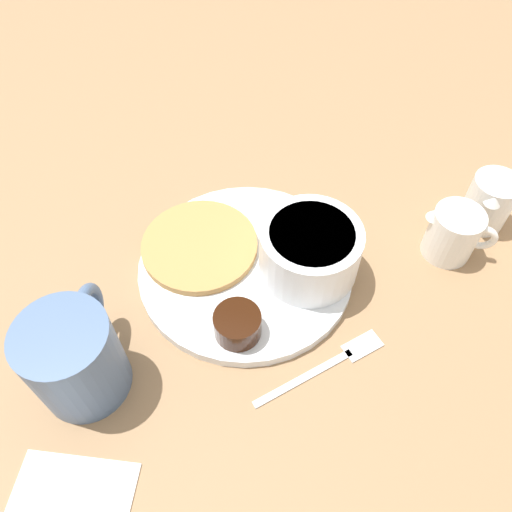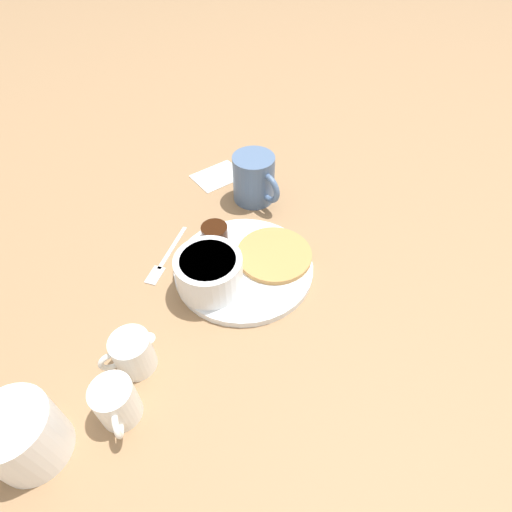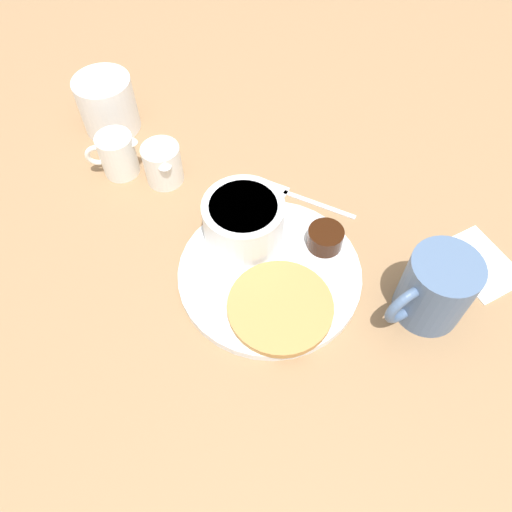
# 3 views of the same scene
# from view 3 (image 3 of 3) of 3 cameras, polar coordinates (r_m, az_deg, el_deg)

# --- Properties ---
(ground_plane) EXTENTS (4.00, 4.00, 0.00)m
(ground_plane) POSITION_cam_3_polar(r_m,az_deg,el_deg) (0.64, 1.56, -2.28)
(ground_plane) COLOR #93704C
(plate) EXTENTS (0.23, 0.23, 0.01)m
(plate) POSITION_cam_3_polar(r_m,az_deg,el_deg) (0.63, 1.57, -1.99)
(plate) COLOR white
(plate) RESTS_ON ground_plane
(pancake_stack) EXTENTS (0.13, 0.13, 0.01)m
(pancake_stack) POSITION_cam_3_polar(r_m,az_deg,el_deg) (0.60, 2.79, -5.83)
(pancake_stack) COLOR #B78447
(pancake_stack) RESTS_ON plate
(bowl) EXTENTS (0.10, 0.10, 0.06)m
(bowl) POSITION_cam_3_polar(r_m,az_deg,el_deg) (0.63, -1.43, 4.21)
(bowl) COLOR white
(bowl) RESTS_ON plate
(syrup_cup) EXTENTS (0.05, 0.05, 0.03)m
(syrup_cup) POSITION_cam_3_polar(r_m,az_deg,el_deg) (0.64, 7.91, 2.06)
(syrup_cup) COLOR black
(syrup_cup) RESTS_ON plate
(butter_ramekin) EXTENTS (0.05, 0.05, 0.04)m
(butter_ramekin) POSITION_cam_3_polar(r_m,az_deg,el_deg) (0.66, -0.99, 4.57)
(butter_ramekin) COLOR white
(butter_ramekin) RESTS_ON plate
(coffee_mug) EXTENTS (0.08, 0.11, 0.09)m
(coffee_mug) POSITION_cam_3_polar(r_m,az_deg,el_deg) (0.61, 19.72, -3.58)
(coffee_mug) COLOR slate
(coffee_mug) RESTS_ON ground_plane
(creamer_pitcher_near) EXTENTS (0.08, 0.05, 0.06)m
(creamer_pitcher_near) POSITION_cam_3_polar(r_m,az_deg,el_deg) (0.73, -10.63, 10.37)
(creamer_pitcher_near) COLOR white
(creamer_pitcher_near) RESTS_ON ground_plane
(creamer_pitcher_far) EXTENTS (0.05, 0.08, 0.07)m
(creamer_pitcher_far) POSITION_cam_3_polar(r_m,az_deg,el_deg) (0.75, -15.58, 11.13)
(creamer_pitcher_far) COLOR white
(creamer_pitcher_far) RESTS_ON ground_plane
(fork) EXTENTS (0.12, 0.10, 0.00)m
(fork) POSITION_cam_3_polar(r_m,az_deg,el_deg) (0.72, 4.67, 6.84)
(fork) COLOR silver
(fork) RESTS_ON ground_plane
(napkin) EXTENTS (0.11, 0.08, 0.00)m
(napkin) POSITION_cam_3_polar(r_m,az_deg,el_deg) (0.71, 24.21, -0.73)
(napkin) COLOR white
(napkin) RESTS_ON ground_plane
(second_mug) EXTENTS (0.12, 0.09, 0.09)m
(second_mug) POSITION_cam_3_polar(r_m,az_deg,el_deg) (0.83, -16.64, 16.38)
(second_mug) COLOR white
(second_mug) RESTS_ON ground_plane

